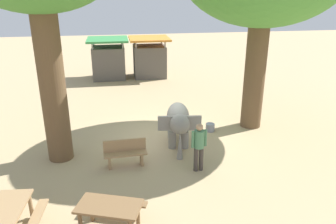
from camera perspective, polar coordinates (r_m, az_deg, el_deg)
The scene contains 9 objects.
ground_plane at distance 13.00m, azimuth -0.23°, elevation -4.61°, with size 60.00×60.00×0.00m, color tan.
elephant at distance 12.11m, azimuth 1.79°, elevation -1.50°, with size 1.49×2.24×1.54m.
person_handler at distance 10.51m, azimuth 5.33°, elevation -5.43°, with size 0.51×0.32×1.62m.
wooden_bench at distance 11.08m, azimuth -7.34°, elevation -6.82°, with size 1.42×0.47×0.88m.
picnic_table_near at distance 8.30m, azimuth -9.99°, elevation -16.51°, with size 1.91×1.90×0.78m.
picnic_table_far at distance 8.93m, azimuth -25.79°, elevation -15.56°, with size 1.60×1.62×0.78m.
market_stall_green at distance 21.65m, azimuth -10.11°, elevation 8.66°, with size 2.50×2.50×2.52m.
market_stall_orange at distance 21.76m, azimuth -3.18°, elevation 9.01°, with size 2.50×2.50×2.52m.
feed_bucket at distance 13.72m, azimuth 7.22°, elevation -2.63°, with size 0.36×0.36×0.32m, color gray.
Camera 1 is at (-1.82, -11.60, 5.58)m, focal length 35.61 mm.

